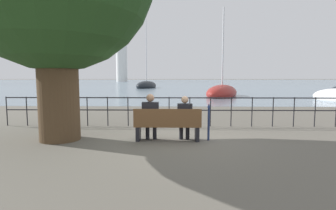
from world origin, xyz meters
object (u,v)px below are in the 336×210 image
object	(u,v)px
closed_umbrella	(209,120)
harbor_lighthouse	(121,56)
seated_person_left	(151,115)
sailboat_3	(146,86)
park_bench	(168,125)
sailboat_2	(222,93)
seated_person_right	(185,116)

from	to	relation	value
closed_umbrella	harbor_lighthouse	xyz separation A→B (m)	(-28.09, 128.78, 12.66)
seated_person_left	sailboat_3	world-z (taller)	sailboat_3
harbor_lighthouse	park_bench	bearing A→B (deg)	-78.19
sailboat_2	closed_umbrella	bearing A→B (deg)	-76.77
park_bench	seated_person_right	size ratio (longest dim) A/B	1.48
seated_person_left	harbor_lighthouse	size ratio (longest dim) A/B	0.05
park_bench	closed_umbrella	xyz separation A→B (m)	(1.13, 0.11, 0.14)
park_bench	sailboat_3	size ratio (longest dim) A/B	0.15
seated_person_left	sailboat_2	bearing A→B (deg)	73.61
park_bench	closed_umbrella	bearing A→B (deg)	5.78
park_bench	sailboat_2	xyz separation A→B (m)	(4.67, 17.53, -0.09)
seated_person_left	closed_umbrella	world-z (taller)	seated_person_left
sailboat_3	seated_person_right	bearing A→B (deg)	-67.99
closed_umbrella	harbor_lighthouse	bearing A→B (deg)	102.31
closed_umbrella	sailboat_2	size ratio (longest dim) A/B	0.12
park_bench	harbor_lighthouse	bearing A→B (deg)	101.81
sailboat_2	seated_person_right	bearing A→B (deg)	-78.82
park_bench	seated_person_right	xyz separation A→B (m)	(0.47, 0.08, 0.24)
sailboat_3	closed_umbrella	bearing A→B (deg)	-67.01
seated_person_left	sailboat_2	distance (m)	18.20
park_bench	sailboat_2	distance (m)	18.14
park_bench	seated_person_left	world-z (taller)	seated_person_left
seated_person_left	harbor_lighthouse	xyz separation A→B (m)	(-26.49, 128.82, 12.53)
seated_person_right	sailboat_2	xyz separation A→B (m)	(4.20, 17.45, -0.33)
seated_person_right	closed_umbrella	xyz separation A→B (m)	(0.66, 0.04, -0.10)
park_bench	closed_umbrella	distance (m)	1.15
seated_person_left	seated_person_right	xyz separation A→B (m)	(0.94, 0.00, -0.03)
seated_person_left	closed_umbrella	distance (m)	1.61
sailboat_3	harbor_lighthouse	bearing A→B (deg)	118.37
sailboat_2	sailboat_3	bearing A→B (deg)	138.40
seated_person_right	sailboat_2	bearing A→B (deg)	76.48
closed_umbrella	sailboat_3	xyz separation A→B (m)	(-5.79, 38.64, -0.18)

